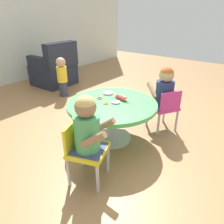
{
  "coord_description": "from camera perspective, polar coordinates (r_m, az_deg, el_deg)",
  "views": [
    {
      "loc": [
        -1.6,
        -1.27,
        1.34
      ],
      "look_at": [
        0.0,
        0.0,
        0.35
      ],
      "focal_mm": 32.93,
      "sensor_mm": 36.0,
      "label": 1
    }
  ],
  "objects": [
    {
      "name": "armchair_dark",
      "position": [
        4.34,
        -15.59,
        11.26
      ],
      "size": [
        0.75,
        0.75,
        0.85
      ],
      "color": "#232838",
      "rests_on": "ground"
    },
    {
      "name": "toddler_standing",
      "position": [
        3.66,
        -13.68,
        9.69
      ],
      "size": [
        0.17,
        0.17,
        0.67
      ],
      "color": "#33384C",
      "rests_on": "ground"
    },
    {
      "name": "cookie_cutter_0",
      "position": [
        2.18,
        -1.71,
        2.38
      ],
      "size": [
        0.06,
        0.06,
        0.01
      ],
      "primitive_type": "torus",
      "color": "orange",
      "rests_on": "craft_table"
    },
    {
      "name": "seated_child_right",
      "position": [
        2.51,
        14.43,
        6.36
      ],
      "size": [
        0.41,
        0.43,
        0.51
      ],
      "color": "#3F4772",
      "rests_on": "ground"
    },
    {
      "name": "ground_plane",
      "position": [
        2.44,
        -0.0,
        -7.31
      ],
      "size": [
        10.0,
        10.0,
        0.0
      ],
      "primitive_type": "plane",
      "color": "#9E7247"
    },
    {
      "name": "craft_scissors",
      "position": [
        2.14,
        -6.79,
        1.59
      ],
      "size": [
        0.1,
        0.14,
        0.01
      ],
      "color": "silver",
      "rests_on": "craft_table"
    },
    {
      "name": "cookie_cutter_1",
      "position": [
        2.32,
        -3.47,
        3.84
      ],
      "size": [
        0.06,
        0.06,
        0.01
      ],
      "primitive_type": "torus",
      "color": "red",
      "rests_on": "craft_table"
    },
    {
      "name": "rolling_pin",
      "position": [
        2.28,
        2.62,
        3.98
      ],
      "size": [
        0.08,
        0.23,
        0.05
      ],
      "color": "#D83F3F",
      "rests_on": "craft_table"
    },
    {
      "name": "child_chair_left",
      "position": [
        1.76,
        -7.71,
        -10.11
      ],
      "size": [
        0.39,
        0.39,
        0.54
      ],
      "color": "#B7B7BC",
      "rests_on": "ground"
    },
    {
      "name": "playdough_blob_1",
      "position": [
        2.21,
        1.03,
        2.74
      ],
      "size": [
        0.1,
        0.1,
        0.02
      ],
      "primitive_type": "cylinder",
      "color": "#CC99E5",
      "rests_on": "craft_table"
    },
    {
      "name": "playdough_blob_0",
      "position": [
        2.45,
        -1.12,
        5.21
      ],
      "size": [
        0.12,
        0.12,
        0.02
      ],
      "primitive_type": "cylinder",
      "color": "pink",
      "rests_on": "craft_table"
    },
    {
      "name": "craft_table",
      "position": [
        2.26,
        -0.0,
        0.41
      ],
      "size": [
        0.98,
        0.98,
        0.46
      ],
      "color": "silver",
      "rests_on": "ground"
    },
    {
      "name": "seated_child_left",
      "position": [
        1.63,
        -6.9,
        -3.92
      ],
      "size": [
        0.37,
        0.42,
        0.51
      ],
      "color": "#3F4772",
      "rests_on": "ground"
    },
    {
      "name": "child_chair_right",
      "position": [
        2.56,
        14.38,
        1.3
      ],
      "size": [
        0.41,
        0.41,
        0.54
      ],
      "color": "#B7B7BC",
      "rests_on": "ground"
    }
  ]
}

